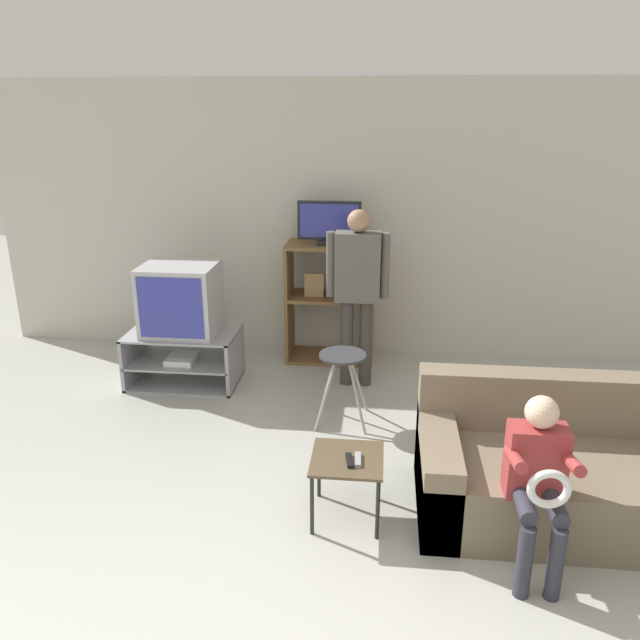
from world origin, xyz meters
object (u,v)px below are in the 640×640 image
at_px(tv_stand, 184,357).
at_px(couch, 566,473).
at_px(person_standing_adult, 357,282).
at_px(person_seated_child, 538,474).
at_px(remote_control_black, 349,460).
at_px(television_flat, 329,224).
at_px(folding_stool, 343,366).
at_px(remote_control_white, 358,459).
at_px(television_main, 181,299).
at_px(snack_table, 347,465).
at_px(media_shelf, 330,301).

xyz_separation_m(tv_stand, couch, (2.86, -1.60, 0.03)).
height_order(person_standing_adult, person_seated_child, person_standing_adult).
xyz_separation_m(remote_control_black, couch, (1.29, 0.24, -0.15)).
height_order(television_flat, folding_stool, television_flat).
xyz_separation_m(television_flat, person_standing_adult, (0.29, -0.54, -0.39)).
relative_size(remote_control_white, person_standing_adult, 0.09).
xyz_separation_m(folding_stool, remote_control_white, (0.18, -1.24, -0.05)).
relative_size(television_main, television_flat, 1.08).
bearing_deg(person_seated_child, tv_stand, 140.42).
height_order(television_main, snack_table, television_main).
bearing_deg(snack_table, remote_control_white, -26.06).
bearing_deg(remote_control_white, tv_stand, 129.33).
bearing_deg(person_standing_adult, couch, -51.88).
relative_size(tv_stand, couch, 0.54).
bearing_deg(television_flat, couch, -54.00).
bearing_deg(folding_stool, remote_control_black, -84.05).
xyz_separation_m(couch, person_seated_child, (-0.31, -0.52, 0.30)).
bearing_deg(television_flat, remote_control_black, -81.97).
distance_m(television_main, folding_stool, 1.59).
xyz_separation_m(tv_stand, remote_control_black, (1.58, -1.83, 0.18)).
bearing_deg(person_standing_adult, media_shelf, 116.46).
bearing_deg(person_standing_adult, television_flat, 118.41).
bearing_deg(media_shelf, person_seated_child, -64.73).
height_order(television_main, media_shelf, media_shelf).
distance_m(media_shelf, person_seated_child, 3.09).
bearing_deg(media_shelf, remote_control_white, -81.17).
bearing_deg(remote_control_white, person_standing_adult, 90.72).
height_order(remote_control_white, couch, couch).
distance_m(tv_stand, person_seated_child, 3.34).
bearing_deg(media_shelf, couch, -54.48).
bearing_deg(tv_stand, television_flat, 28.16).
xyz_separation_m(tv_stand, television_main, (0.00, 0.01, 0.54)).
relative_size(tv_stand, folding_stool, 1.68).
bearing_deg(remote_control_black, couch, 0.97).
distance_m(tv_stand, person_standing_adult, 1.68).
distance_m(media_shelf, remote_control_black, 2.54).
height_order(snack_table, person_seated_child, person_seated_child).
bearing_deg(person_standing_adult, person_seated_child, -65.03).
relative_size(television_flat, remote_control_white, 4.03).
xyz_separation_m(tv_stand, snack_table, (1.56, -1.79, 0.12)).
relative_size(tv_stand, remote_control_white, 6.62).
bearing_deg(folding_stool, television_flat, 100.11).
height_order(television_flat, snack_table, television_flat).
relative_size(snack_table, person_seated_child, 0.44).
bearing_deg(person_standing_adult, remote_control_black, -88.23).
relative_size(person_standing_adult, person_seated_child, 1.60).
bearing_deg(person_standing_adult, tv_stand, -175.52).
bearing_deg(television_flat, media_shelf, 65.86).
height_order(media_shelf, remote_control_black, media_shelf).
bearing_deg(television_main, remote_control_black, -49.53).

